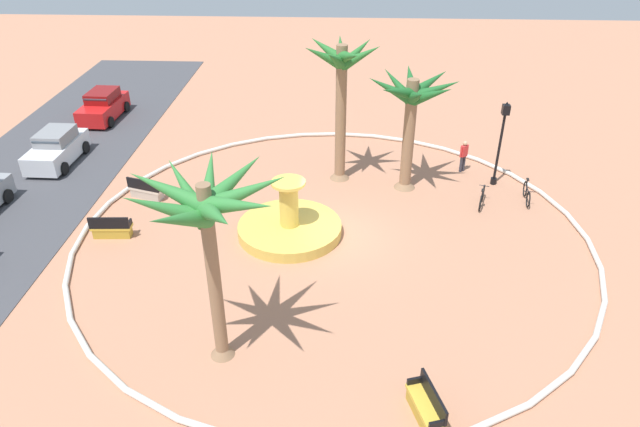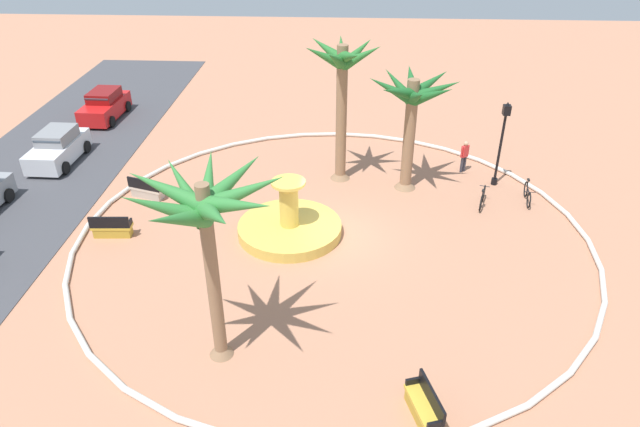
# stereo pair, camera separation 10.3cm
# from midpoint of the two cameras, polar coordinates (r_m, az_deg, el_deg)

# --- Properties ---
(ground_plane) EXTENTS (80.00, 80.00, 0.00)m
(ground_plane) POSITION_cam_midpoint_polar(r_m,az_deg,el_deg) (23.32, 1.17, -2.15)
(ground_plane) COLOR tan
(plaza_curb) EXTENTS (20.52, 20.52, 0.20)m
(plaza_curb) POSITION_cam_midpoint_polar(r_m,az_deg,el_deg) (23.27, 1.17, -1.94)
(plaza_curb) COLOR silver
(plaza_curb) RESTS_ON ground
(fountain) EXTENTS (4.21, 4.21, 2.41)m
(fountain) POSITION_cam_midpoint_polar(r_m,az_deg,el_deg) (23.26, -3.16, -1.32)
(fountain) COLOR gold
(fountain) RESTS_ON ground
(palm_tree_near_fountain) EXTENTS (4.24, 4.42, 6.15)m
(palm_tree_near_fountain) POSITION_cam_midpoint_polar(r_m,az_deg,el_deg) (15.34, -11.37, -0.09)
(palm_tree_near_fountain) COLOR #8E6B4C
(palm_tree_near_fountain) RESTS_ON ground
(palm_tree_by_curb) EXTENTS (4.12, 4.05, 5.43)m
(palm_tree_by_curb) POSITION_cam_midpoint_polar(r_m,az_deg,el_deg) (25.48, 9.00, 10.61)
(palm_tree_by_curb) COLOR #8E6B4C
(palm_tree_by_curb) RESTS_ON ground
(palm_tree_mid_plaza) EXTENTS (3.60, 3.53, 6.63)m
(palm_tree_mid_plaza) POSITION_cam_midpoint_polar(r_m,az_deg,el_deg) (25.80, 2.02, 13.11)
(palm_tree_mid_plaza) COLOR #8E6B4C
(palm_tree_mid_plaza) RESTS_ON ground
(bench_east) EXTENTS (0.59, 1.63, 1.00)m
(bench_east) POSITION_cam_midpoint_polar(r_m,az_deg,el_deg) (24.52, -20.09, -1.48)
(bench_east) COLOR gold
(bench_east) RESTS_ON ground
(bench_west) EXTENTS (1.68, 0.94, 1.00)m
(bench_west) POSITION_cam_midpoint_polar(r_m,az_deg,el_deg) (16.48, 10.27, -18.48)
(bench_west) COLOR gold
(bench_west) RESTS_ON ground
(bench_north) EXTENTS (0.96, 1.68, 1.00)m
(bench_north) POSITION_cam_midpoint_polar(r_m,az_deg,el_deg) (26.96, -16.97, 2.14)
(bench_north) COLOR beige
(bench_north) RESTS_ON ground
(lamppost) EXTENTS (0.32, 0.32, 4.06)m
(lamppost) POSITION_cam_midpoint_polar(r_m,az_deg,el_deg) (27.35, 17.44, 7.24)
(lamppost) COLOR black
(lamppost) RESTS_ON ground
(bicycle_red_frame) EXTENTS (1.66, 0.64, 0.94)m
(bicycle_red_frame) POSITION_cam_midpoint_polar(r_m,az_deg,el_deg) (26.19, 15.67, 1.57)
(bicycle_red_frame) COLOR black
(bicycle_red_frame) RESTS_ON ground
(bicycle_by_lamppost) EXTENTS (1.71, 0.44, 0.94)m
(bicycle_by_lamppost) POSITION_cam_midpoint_polar(r_m,az_deg,el_deg) (27.10, 19.74, 1.88)
(bicycle_by_lamppost) COLOR black
(bicycle_by_lamppost) RESTS_ON ground
(person_cyclist_helmet) EXTENTS (0.37, 0.44, 1.60)m
(person_cyclist_helmet) POSITION_cam_midpoint_polar(r_m,az_deg,el_deg) (28.77, 13.98, 5.70)
(person_cyclist_helmet) COLOR #33333D
(person_cyclist_helmet) RESTS_ON ground
(parked_car_third) EXTENTS (4.03, 1.97, 1.67)m
(parked_car_third) POSITION_cam_midpoint_polar(r_m,az_deg,el_deg) (31.74, -24.78, 5.88)
(parked_car_third) COLOR silver
(parked_car_third) RESTS_ON ground
(parked_car_rightmost) EXTENTS (4.05, 2.02, 1.67)m
(parked_car_rightmost) POSITION_cam_midpoint_polar(r_m,az_deg,el_deg) (36.69, -20.80, 9.93)
(parked_car_rightmost) COLOR red
(parked_car_rightmost) RESTS_ON ground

